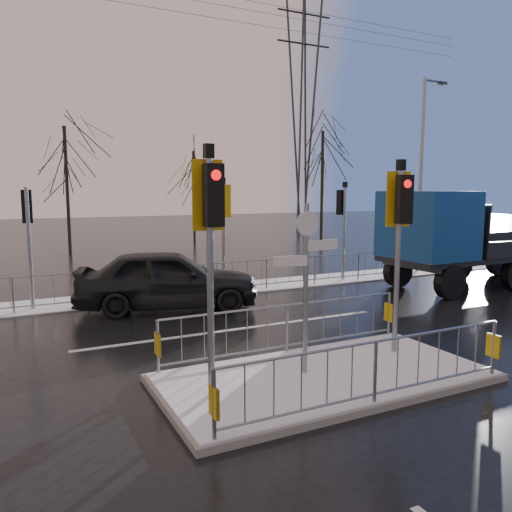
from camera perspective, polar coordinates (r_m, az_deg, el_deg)
name	(u,v)px	position (r m, az deg, el deg)	size (l,w,h in m)	color
ground	(324,381)	(9.45, 7.81, -13.93)	(120.00, 120.00, 0.00)	black
snow_verge	(179,293)	(16.97, -8.78, -4.22)	(30.00, 2.00, 0.04)	white
lane_markings	(335,387)	(9.20, 9.02, -14.55)	(8.00, 11.38, 0.01)	silver
traffic_island	(324,360)	(9.32, 7.76, -11.69)	(6.00, 3.04, 4.15)	slate
far_kerb_fixtures	(192,265)	(16.41, -7.33, -1.05)	(18.00, 0.65, 3.83)	gray
car_far_lane	(168,279)	(14.73, -10.05, -2.60)	(2.10, 5.21, 1.78)	black
flatbed_truck	(449,238)	(18.50, 21.17, 1.96)	(7.40, 2.75, 3.42)	black
tree_far_a	(66,165)	(29.43, -20.88, 9.71)	(3.75, 3.75, 7.08)	black
tree_far_b	(194,179)	(33.14, -7.14, 8.73)	(3.25, 3.25, 6.14)	black
tree_far_c	(322,165)	(34.09, 7.59, 10.31)	(4.00, 4.00, 7.55)	black
street_lamp_right	(422,167)	(22.17, 18.48, 9.58)	(1.25, 0.18, 8.00)	gray
pylon_wires	(292,99)	(43.86, 4.11, 17.46)	(70.00, 2.38, 19.97)	#2D3033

